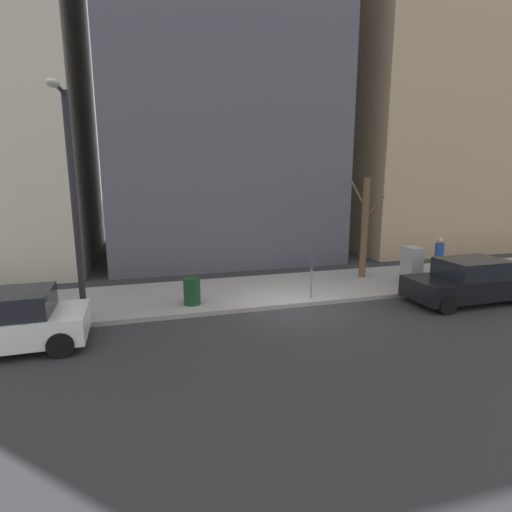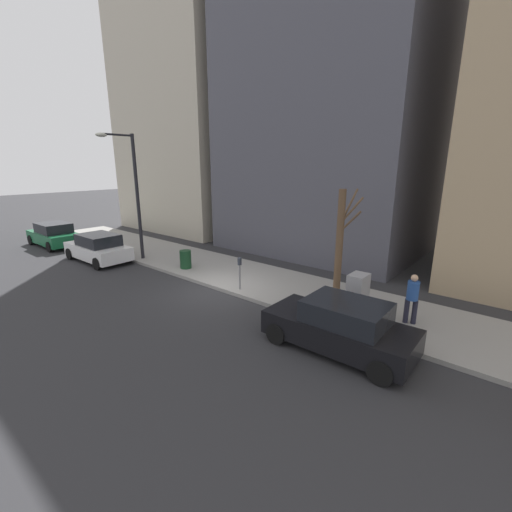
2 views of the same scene
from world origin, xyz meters
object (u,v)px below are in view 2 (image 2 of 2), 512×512
utility_box (357,295)px  office_block_center (342,80)px  parked_car_white (98,248)px  parked_car_green (54,235)px  parked_car_black (340,326)px  pedestrian_near_meter (412,296)px  office_tower_right (204,99)px  trash_bin (186,259)px  parking_meter (240,270)px  streetlamp (132,187)px  bare_tree (340,241)px

utility_box → office_block_center: bearing=31.9°
parked_car_white → office_block_center: office_block_center is taller
parked_car_white → utility_box: (2.35, -13.86, 0.11)m
parked_car_green → utility_box: 19.75m
parked_car_green → office_block_center: office_block_center is taller
parked_car_black → pedestrian_near_meter: 3.00m
parked_car_green → office_tower_right: 15.36m
pedestrian_near_meter → parked_car_green: bearing=-13.2°
parked_car_green → pedestrian_near_meter: 21.44m
parked_car_green → office_block_center: bearing=-48.1°
utility_box → trash_bin: (-0.40, 8.80, -0.25)m
utility_box → parking_meter: bearing=100.2°
trash_bin → office_block_center: bearing=-14.6°
office_tower_right → parking_meter: bearing=-127.8°
parked_car_green → pedestrian_near_meter: pedestrian_near_meter is taller
parked_car_black → office_block_center: office_block_center is taller
parked_car_black → parked_car_white: 14.40m
pedestrian_near_meter → trash_bin: bearing=-16.5°
utility_box → office_block_center: (9.84, 6.13, 9.19)m
streetlamp → bare_tree: 11.07m
trash_bin → utility_box: bearing=-87.4°
parking_meter → bare_tree: bare_tree is taller
office_block_center → office_tower_right: (-0.35, 11.92, 0.17)m
trash_bin → office_tower_right: size_ratio=0.04×
parked_car_white → pedestrian_near_meter: (2.78, -15.50, 0.35)m
office_block_center → parked_car_white: bearing=147.6°
parked_car_black → office_tower_right: (11.84, 18.60, 9.47)m
parking_meter → utility_box: size_ratio=0.94×
utility_box → streetlamp: 12.55m
parked_car_white → utility_box: bearing=-81.5°
parked_car_black → parked_car_green: size_ratio=1.00×
office_tower_right → parked_car_black: bearing=-122.5°
bare_tree → trash_bin: bearing=103.2°
streetlamp → pedestrian_near_meter: size_ratio=3.92×
utility_box → parked_car_black: bearing=-166.8°
parking_meter → bare_tree: size_ratio=0.33×
bare_tree → pedestrian_near_meter: (-0.90, -3.06, -1.22)m
bare_tree → office_tower_right: size_ratio=0.20×
parked_car_black → parked_car_white: size_ratio=1.00×
parked_car_black → office_tower_right: office_tower_right is taller
streetlamp → office_block_center: 13.78m
office_block_center → pedestrian_near_meter: bearing=-140.4°
parked_car_white → pedestrian_near_meter: bearing=-81.0°
utility_box → pedestrian_near_meter: size_ratio=0.86×
trash_bin → pedestrian_near_meter: (0.83, -10.45, 0.49)m
office_block_center → streetlamp: bearing=151.2°
parked_car_black → bare_tree: bearing=27.2°
trash_bin → office_block_center: office_block_center is taller
office_tower_right → trash_bin: bearing=-137.0°
parking_meter → trash_bin: (0.45, 4.09, -0.38)m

